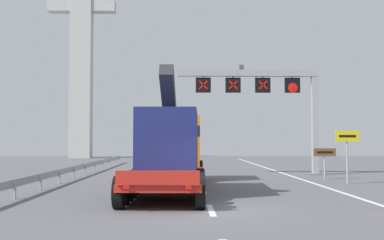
# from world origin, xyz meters

# --- Properties ---
(ground) EXTENTS (112.00, 112.00, 0.00)m
(ground) POSITION_xyz_m (0.00, 0.00, 0.00)
(ground) COLOR #5B5B60
(lane_markings) EXTENTS (0.20, 72.83, 0.01)m
(lane_markings) POSITION_xyz_m (0.19, 29.12, 0.01)
(lane_markings) COLOR silver
(lane_markings) RESTS_ON ground
(edge_line_right) EXTENTS (0.20, 63.00, 0.01)m
(edge_line_right) POSITION_xyz_m (6.20, 12.00, 0.01)
(edge_line_right) COLOR silver
(edge_line_right) RESTS_ON ground
(overhead_lane_gantry) EXTENTS (9.65, 0.90, 7.36)m
(overhead_lane_gantry) POSITION_xyz_m (4.93, 15.87, 5.59)
(overhead_lane_gantry) COLOR #9EA0A5
(overhead_lane_gantry) RESTS_ON ground
(heavy_haul_truck_red) EXTENTS (3.47, 14.14, 5.30)m
(heavy_haul_truck_red) POSITION_xyz_m (-1.23, 7.51, 1.99)
(heavy_haul_truck_red) COLOR red
(heavy_haul_truck_red) RESTS_ON ground
(exit_sign_yellow) EXTENTS (1.24, 0.15, 2.79)m
(exit_sign_yellow) POSITION_xyz_m (7.84, 8.96, 2.07)
(exit_sign_yellow) COLOR #9EA0A5
(exit_sign_yellow) RESTS_ON ground
(tourist_info_sign_brown) EXTENTS (1.31, 0.15, 1.82)m
(tourist_info_sign_brown) POSITION_xyz_m (7.59, 12.10, 1.37)
(tourist_info_sign_brown) COLOR #9EA0A5
(tourist_info_sign_brown) RESTS_ON ground
(guardrail_left) EXTENTS (0.13, 35.83, 0.76)m
(guardrail_left) POSITION_xyz_m (-7.31, 15.92, 0.56)
(guardrail_left) COLOR #999EA3
(guardrail_left) RESTS_ON ground
(bridge_pylon_distant) EXTENTS (9.00, 2.00, 32.74)m
(bridge_pylon_distant) POSITION_xyz_m (-14.48, 47.35, 16.76)
(bridge_pylon_distant) COLOR #B7B7B2
(bridge_pylon_distant) RESTS_ON ground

